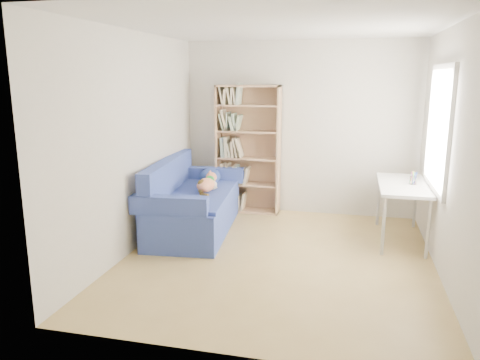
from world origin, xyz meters
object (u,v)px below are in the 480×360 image
(sofa, at_px, (192,204))
(pen_cup, at_px, (413,179))
(bookshelf, at_px, (248,155))
(desk, at_px, (403,189))

(sofa, relative_size, pen_cup, 12.20)
(sofa, xyz_separation_m, pen_cup, (2.86, 0.23, 0.45))
(bookshelf, xyz_separation_m, desk, (2.19, -0.84, -0.22))
(pen_cup, bearing_deg, bookshelf, 159.90)
(sofa, relative_size, bookshelf, 1.05)
(desk, bearing_deg, pen_cup, -4.86)
(desk, height_order, pen_cup, pen_cup)
(bookshelf, distance_m, desk, 2.36)
(desk, bearing_deg, sofa, -175.09)
(sofa, height_order, pen_cup, sofa)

